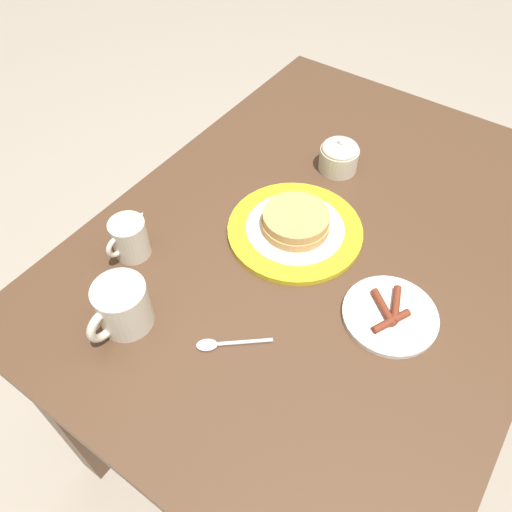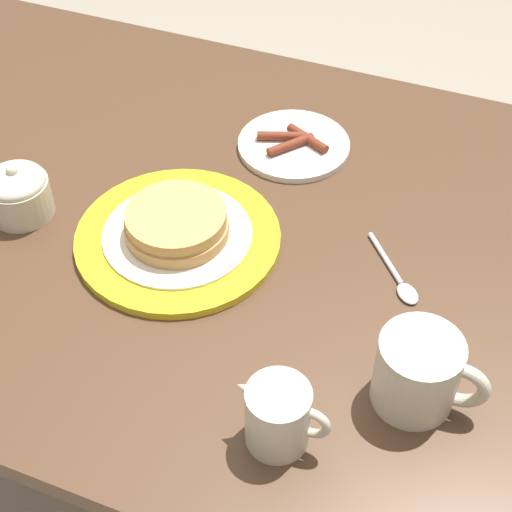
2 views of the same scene
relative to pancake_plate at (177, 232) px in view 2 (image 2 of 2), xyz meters
The scene contains 8 objects.
ground_plane 0.78m from the pancake_plate, 119.71° to the left, with size 8.00×8.00×0.00m, color gray.
dining_table 0.17m from the pancake_plate, 119.71° to the left, with size 1.17×0.86×0.76m.
pancake_plate is the anchor object (origin of this frame).
side_plate_bacon 0.26m from the pancake_plate, 72.90° to the left, with size 0.17×0.17×0.02m.
coffee_mug 0.38m from the pancake_plate, 19.89° to the right, with size 0.13×0.09×0.09m.
creamer_pitcher 0.33m from the pancake_plate, 45.46° to the right, with size 0.11×0.07×0.09m.
sugar_bowl 0.23m from the pancake_plate, behind, with size 0.09×0.09×0.08m.
spoon 0.30m from the pancake_plate, ahead, with size 0.10×0.11×0.01m.
Camera 2 is at (0.41, -0.72, 1.51)m, focal length 55.00 mm.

